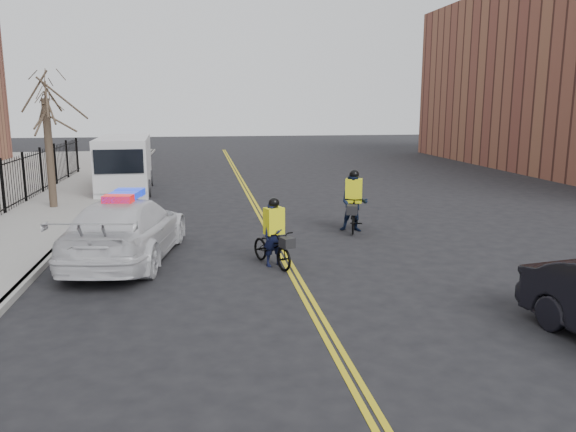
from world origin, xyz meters
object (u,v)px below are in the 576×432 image
(police_cruiser, at_px, (126,229))
(cyclist_far, at_px, (353,207))
(cargo_van, at_px, (124,166))
(cyclist_near, at_px, (274,242))

(police_cruiser, xyz_separation_m, cyclist_far, (6.62, 2.39, -0.04))
(cyclist_far, bearing_deg, cargo_van, 149.43)
(cargo_van, height_order, cyclist_far, cargo_van)
(cargo_van, distance_m, cyclist_far, 12.40)
(cyclist_near, bearing_deg, cargo_van, 88.62)
(police_cruiser, height_order, cyclist_far, cyclist_far)
(police_cruiser, distance_m, cyclist_near, 3.81)
(cargo_van, xyz_separation_m, cyclist_far, (8.10, -9.38, -0.45))
(police_cruiser, height_order, cyclist_near, police_cruiser)
(police_cruiser, relative_size, cargo_van, 0.96)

